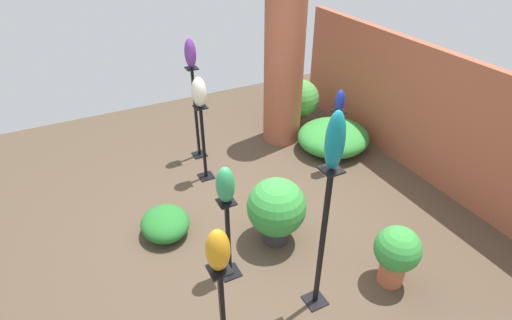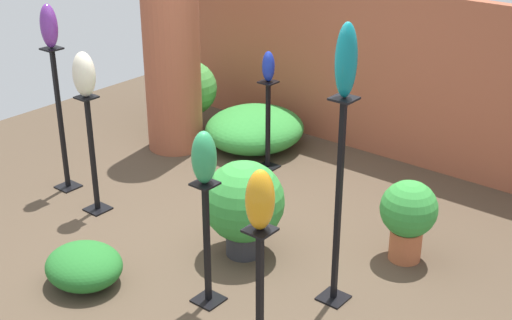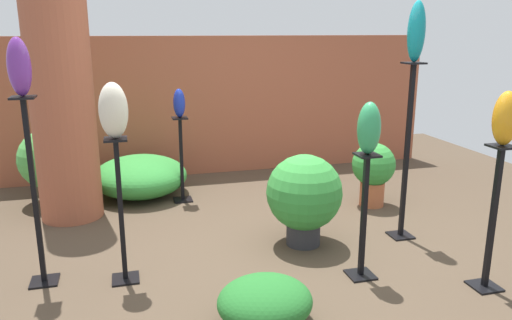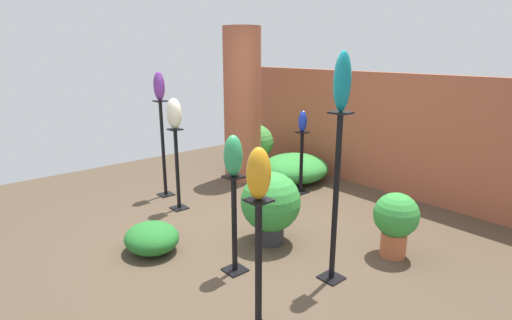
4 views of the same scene
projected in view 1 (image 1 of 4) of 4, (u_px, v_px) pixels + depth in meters
The scene contains 20 objects.
ground_plane at pixel (265, 228), 4.76m from camera, with size 8.00×8.00×0.00m, color #4C3D2D.
brick_wall_back at pixel (434, 118), 5.23m from camera, with size 5.60×0.12×1.76m, color #9E5138.
brick_pillar at pixel (284, 66), 5.92m from camera, with size 0.59×0.59×2.42m, color #9E5138.
pedestal_amber at pixel (223, 319), 3.18m from camera, with size 0.20×0.20×1.07m.
pedestal_violet at pixel (196, 117), 5.77m from camera, with size 0.20×0.20×1.39m.
pedestal_teal at pixel (322, 248), 3.50m from camera, with size 0.20×0.20×1.57m.
pedestal_ivory at pixel (204, 147), 5.37m from camera, with size 0.20×0.20×1.09m.
pedestal_jade at pixel (228, 243), 3.95m from camera, with size 0.20×0.20×0.96m.
pedestal_cobalt at pixel (334, 144), 5.58m from camera, with size 0.20×0.20×0.93m.
art_vase_amber at pixel (218, 250), 2.76m from camera, with size 0.16×0.18×0.37m, color orange.
art_vase_violet at pixel (190, 53), 5.25m from camera, with size 0.15×0.16×0.39m, color #6B2D8C.
art_vase_teal at pixel (335, 141), 2.90m from camera, with size 0.14×0.15×0.50m, color #0F727A.
art_vase_ivory at pixel (199, 92), 4.93m from camera, with size 0.20×0.19×0.39m, color beige.
art_vase_jade at pixel (225, 185), 3.56m from camera, with size 0.16×0.18×0.38m, color #2D9356.
art_vase_cobalt at pixel (340, 101), 5.22m from camera, with size 0.12×0.13×0.30m, color #192D9E.
potted_plant_mid_left at pixel (397, 252), 3.89m from camera, with size 0.45×0.45×0.68m.
potted_plant_walkway_edge at pixel (300, 99), 6.69m from camera, with size 0.63×0.63×0.81m.
potted_plant_mid_right at pixel (276, 209), 4.36m from camera, with size 0.66×0.66×0.80m.
foliage_bed_east at pixel (165, 223), 4.61m from camera, with size 0.62×0.55×0.30m, color #236B28.
foliage_bed_west at pixel (333, 137), 6.14m from camera, with size 1.05×1.12×0.44m, color #338C38.
Camera 1 is at (3.11, -1.71, 3.29)m, focal length 28.00 mm.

